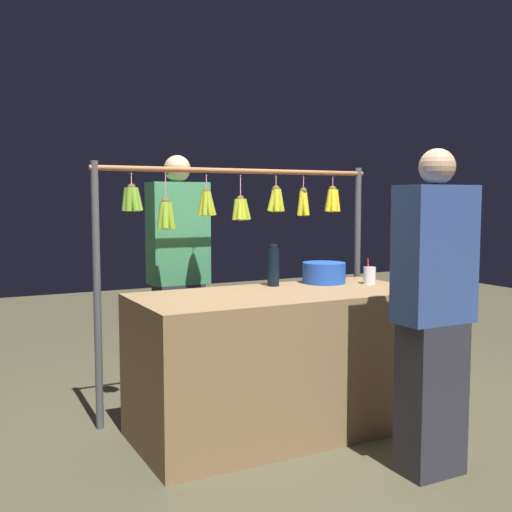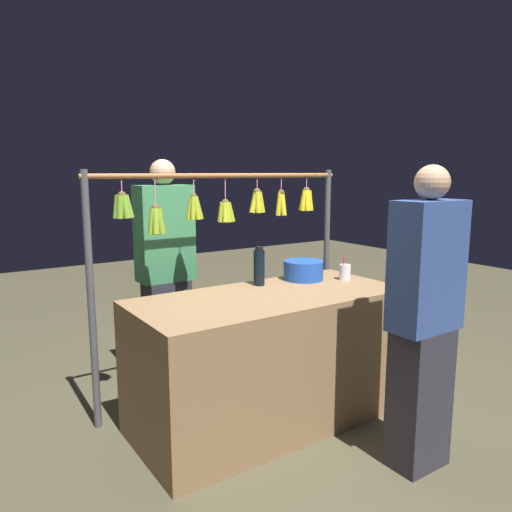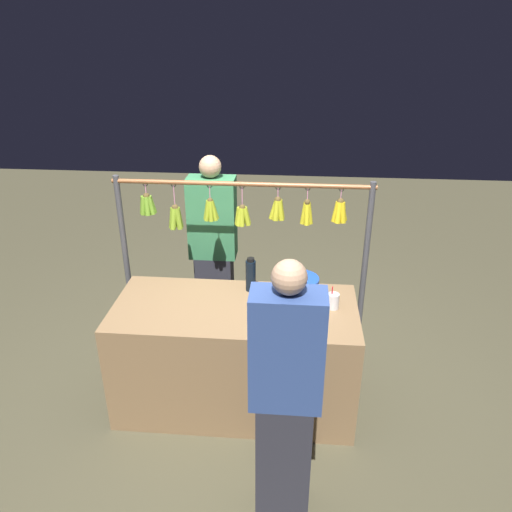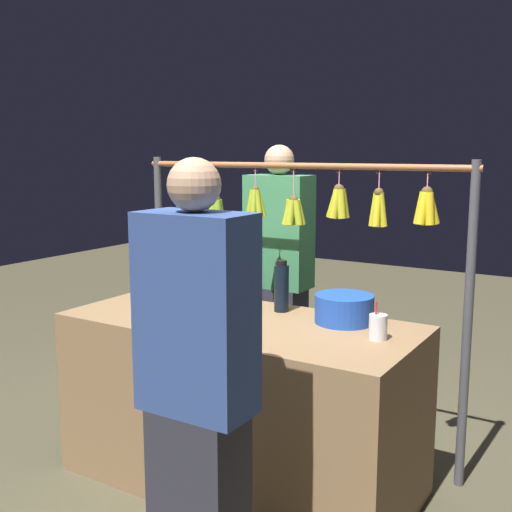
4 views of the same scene
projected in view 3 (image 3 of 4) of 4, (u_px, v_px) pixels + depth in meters
ground_plane at (237, 400)px, 3.71m from camera, size 12.00×12.00×0.00m
market_counter at (236, 355)px, 3.53m from camera, size 1.67×0.76×0.81m
display_rack at (240, 231)px, 3.68m from camera, size 1.90×0.13×1.56m
water_bottle at (251, 275)px, 3.52m from camera, size 0.07×0.07×0.26m
blue_bucket at (299, 286)px, 3.49m from camera, size 0.27×0.27×0.13m
drink_cup at (333, 301)px, 3.32m from camera, size 0.08×0.08×0.16m
vendor_person at (214, 252)px, 4.17m from camera, size 0.39×0.21×1.63m
customer_person at (285, 397)px, 2.60m from camera, size 0.38×0.20×1.58m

